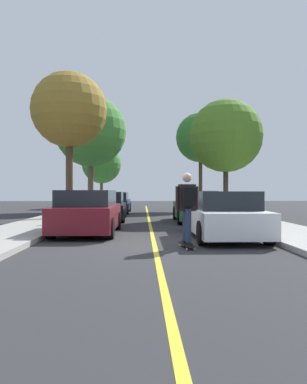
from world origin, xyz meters
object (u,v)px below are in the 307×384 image
object	(u,v)px
parked_car_right_nearest	(222,215)
parked_car_right_near	(196,206)
street_tree_right_near	(201,138)
parked_car_left_nearest	(88,212)
parked_car_left_near	(105,206)
parked_car_left_far	(114,203)
skateboard	(187,244)
street_tree_left_far	(101,164)
fire_hydrant	(55,215)
streetlamp	(70,158)
street_tree_left_near	(91,131)
street_tree_right_nearest	(226,136)
street_tree_left_nearest	(69,110)
skateboarder	(187,204)

from	to	relation	value
parked_car_right_nearest	parked_car_right_near	bearing A→B (deg)	90.00
street_tree_right_near	parked_car_left_nearest	bearing A→B (deg)	-113.39
parked_car_right_nearest	street_tree_right_near	world-z (taller)	street_tree_right_near
parked_car_left_near	parked_car_right_near	world-z (taller)	parked_car_right_near
parked_car_left_near	parked_car_left_far	distance (m)	5.68
parked_car_left_near	skateboard	size ratio (longest dim) A/B	5.42
parked_car_right_nearest	street_tree_left_far	xyz separation A→B (m)	(-5.89, 19.89, 3.00)
parked_car_left_near	parked_car_right_near	size ratio (longest dim) A/B	1.12
fire_hydrant	streetlamp	xyz separation A→B (m)	(-0.25, 4.04, 2.51)
parked_car_left_near	street_tree_left_near	xyz separation A→B (m)	(-1.69, 6.97, 4.71)
street_tree_right_nearest	fire_hydrant	world-z (taller)	street_tree_right_nearest
skateboard	parked_car_right_near	bearing A→B (deg)	80.09
street_tree_right_nearest	street_tree_left_nearest	bearing A→B (deg)	-176.84
street_tree_left_near	streetlamp	distance (m)	7.05
parked_car_right_near	street_tree_left_nearest	bearing A→B (deg)	170.91
street_tree_left_far	skateboarder	size ratio (longest dim) A/B	2.98
parked_car_left_nearest	street_tree_left_far	distance (m)	19.18
parked_car_left_nearest	parked_car_left_near	world-z (taller)	parked_car_left_nearest
parked_car_right_near	street_tree_right_nearest	bearing A→B (deg)	38.77
parked_car_right_near	street_tree_right_nearest	world-z (taller)	street_tree_right_nearest
parked_car_left_nearest	street_tree_right_near	distance (m)	15.49
street_tree_right_near	skateboard	distance (m)	17.68
parked_car_left_near	street_tree_left_near	world-z (taller)	street_tree_left_near
parked_car_right_nearest	skateboarder	size ratio (longest dim) A/B	2.69
streetlamp	parked_car_right_near	bearing A→B (deg)	-13.05
street_tree_left_near	parked_car_left_near	bearing A→B (deg)	-76.33
streetlamp	skateboard	distance (m)	10.44
parked_car_right_nearest	street_tree_left_near	xyz separation A→B (m)	(-5.89, 13.49, 4.71)
street_tree_right_nearest	skateboard	bearing A→B (deg)	-108.71
street_tree_right_nearest	skateboarder	bearing A→B (deg)	-108.62
parked_car_right_nearest	parked_car_left_far	bearing A→B (deg)	108.98
parked_car_left_far	streetlamp	distance (m)	6.10
parked_car_left_nearest	parked_car_left_near	bearing A→B (deg)	90.00
street_tree_left_near	streetlamp	bearing A→B (deg)	-90.49
street_tree_right_near	fire_hydrant	size ratio (longest dim) A/B	9.70
street_tree_left_near	street_tree_right_near	xyz separation A→B (m)	(7.59, 1.14, -0.23)
parked_car_left_nearest	parked_car_right_nearest	xyz separation A→B (m)	(4.20, -1.01, -0.04)
parked_car_left_near	street_tree_right_nearest	xyz separation A→B (m)	(5.89, 0.32, 3.43)
parked_car_left_near	street_tree_right_near	size ratio (longest dim) A/B	0.69
parked_car_right_near	parked_car_left_near	bearing A→B (deg)	166.03
skateboard	parked_car_left_nearest	bearing A→B (deg)	133.46
street_tree_left_nearest	streetlamp	size ratio (longest dim) A/B	1.40
street_tree_left_far	street_tree_right_near	distance (m)	9.34
parked_car_right_nearest	fire_hydrant	bearing A→B (deg)	153.66
street_tree_left_near	street_tree_right_nearest	distance (m)	10.17
street_tree_left_near	street_tree_left_far	world-z (taller)	street_tree_left_near
parked_car_right_nearest	parked_car_right_near	world-z (taller)	parked_car_right_near
fire_hydrant	parked_car_left_far	bearing A→B (deg)	80.92
street_tree_left_far	street_tree_right_near	world-z (taller)	street_tree_right_near
fire_hydrant	streetlamp	size ratio (longest dim) A/B	0.14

